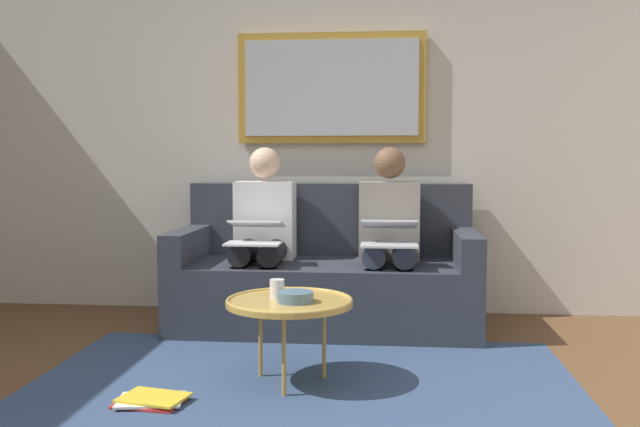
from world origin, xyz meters
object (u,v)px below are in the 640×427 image
laptop_silver (389,233)px  magazine_stack (151,400)px  framed_mirror (331,88)px  person_right (263,231)px  cup (277,289)px  coffee_table (289,303)px  person_left (389,232)px  couch (326,276)px  bowl (296,297)px  laptop_white (255,232)px

laptop_silver → magazine_stack: size_ratio=1.08×
framed_mirror → person_right: 1.12m
framed_mirror → magazine_stack: 2.55m
cup → magazine_stack: size_ratio=0.28×
coffee_table → cup: bearing=-33.4°
person_left → magazine_stack: (1.03, 1.49, -0.59)m
couch → bowl: bearing=88.5°
framed_mirror → laptop_silver: 1.23m
coffee_table → person_right: 1.22m
framed_mirror → bowl: 2.00m
laptop_silver → person_left: bearing=-90.0°
bowl → coffee_table: bearing=-53.4°
bowl → laptop_white: bearing=-68.7°
framed_mirror → magazine_stack: (0.63, 1.94, -1.53)m
couch → cup: bearing=83.5°
laptop_silver → laptop_white: (0.80, 0.01, -0.00)m
framed_mirror → bowl: framed_mirror is taller
framed_mirror → cup: bearing=85.1°
framed_mirror → laptop_white: (0.40, 0.71, -0.92)m
cup → laptop_white: size_ratio=0.27×
couch → laptop_white: (0.40, 0.32, 0.31)m
framed_mirror → person_left: (-0.40, 0.46, -0.94)m
coffee_table → laptop_white: laptop_white is taller
framed_mirror → magazine_stack: framed_mirror is taller
laptop_white → person_right: bearing=-90.0°
couch → framed_mirror: 1.30m
framed_mirror → person_left: 1.12m
framed_mirror → person_left: size_ratio=1.13×
coffee_table → cup: (0.07, -0.04, 0.06)m
framed_mirror → laptop_silver: size_ratio=3.67×
couch → cup: (0.13, 1.17, 0.14)m
couch → cup: couch is taller
couch → laptop_white: size_ratio=5.71×
person_left → cup: bearing=64.2°
person_right → magazine_stack: bearing=81.3°
bowl → person_right: size_ratio=0.15×
couch → bowl: couch is taller
person_left → person_right: same height
cup → laptop_white: laptop_white is taller
cup → person_left: person_left is taller
bowl → magazine_stack: size_ratio=0.52×
laptop_white → magazine_stack: 1.40m
coffee_table → laptop_silver: laptop_silver is taller
cup → laptop_silver: laptop_silver is taller
couch → bowl: 1.27m
person_left → person_right: (0.80, 0.00, 0.00)m
person_left → person_right: bearing=0.0°
cup → laptop_silver: size_ratio=0.26×
framed_mirror → person_right: size_ratio=1.13×
coffee_table → laptop_silver: size_ratio=1.71×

